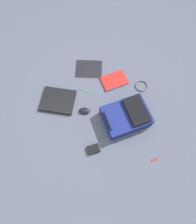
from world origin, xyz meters
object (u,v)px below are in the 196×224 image
object	(u,v)px
book_comic	(89,69)
power_brick	(93,149)
cable_coil	(141,86)
usb_stick	(154,160)
laptop	(58,100)
book_red	(114,80)
backpack	(127,116)
computer_mouse	(84,111)
pen_black	(85,91)

from	to	relation	value
book_comic	power_brick	xyz separation A→B (m)	(-0.88, -0.01, 0.01)
cable_coil	usb_stick	size ratio (longest dim) A/B	2.34
laptop	book_red	bearing A→B (deg)	-70.64
backpack	computer_mouse	size ratio (longest dim) A/B	4.58
cable_coil	pen_black	xyz separation A→B (m)	(-0.03, 0.59, -0.00)
backpack	usb_stick	distance (m)	0.46
book_red	power_brick	size ratio (longest dim) A/B	2.77
laptop	usb_stick	bearing A→B (deg)	-125.42
laptop	book_comic	world-z (taller)	laptop
book_red	power_brick	distance (m)	0.76
backpack	book_red	size ratio (longest dim) A/B	1.60
usb_stick	backpack	bearing A→B (deg)	28.32
computer_mouse	cable_coil	distance (m)	0.66
usb_stick	cable_coil	bearing A→B (deg)	1.03
backpack	book_comic	distance (m)	0.69
computer_mouse	laptop	bearing A→B (deg)	71.86
computer_mouse	cable_coil	bearing A→B (deg)	-59.60
power_brick	book_red	bearing A→B (deg)	-19.47
power_brick	laptop	bearing A→B (deg)	33.76
backpack	book_red	distance (m)	0.44
laptop	cable_coil	size ratio (longest dim) A/B	2.83
laptop	pen_black	xyz separation A→B (m)	(0.09, -0.28, -0.01)
cable_coil	usb_stick	world-z (taller)	cable_coil
laptop	power_brick	size ratio (longest dim) A/B	3.42
backpack	power_brick	world-z (taller)	backpack
backpack	book_comic	bearing A→B (deg)	29.65
power_brick	book_comic	bearing A→B (deg)	0.72
cable_coil	usb_stick	distance (m)	0.76
laptop	cable_coil	bearing A→B (deg)	-81.55
laptop	pen_black	distance (m)	0.29
power_brick	backpack	bearing A→B (deg)	-49.10
computer_mouse	power_brick	size ratio (longest dim) A/B	0.97
backpack	book_comic	size ratio (longest dim) A/B	1.67
backpack	computer_mouse	distance (m)	0.41
computer_mouse	usb_stick	size ratio (longest dim) A/B	1.88
backpack	laptop	size ratio (longest dim) A/B	1.30
laptop	pen_black	world-z (taller)	laptop
book_comic	cable_coil	distance (m)	0.59
book_red	backpack	bearing A→B (deg)	-170.31
backpack	pen_black	distance (m)	0.51
book_red	cable_coil	bearing A→B (deg)	-105.82
book_comic	pen_black	bearing A→B (deg)	169.62
book_comic	cable_coil	size ratio (longest dim) A/B	2.21
laptop	computer_mouse	bearing A→B (deg)	-115.54
backpack	usb_stick	world-z (taller)	backpack
cable_coil	laptop	bearing A→B (deg)	98.45
pen_black	cable_coil	bearing A→B (deg)	-86.67
book_red	pen_black	xyz separation A→B (m)	(-0.11, 0.31, -0.01)
book_red	power_brick	bearing A→B (deg)	160.53
book_comic	power_brick	distance (m)	0.88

